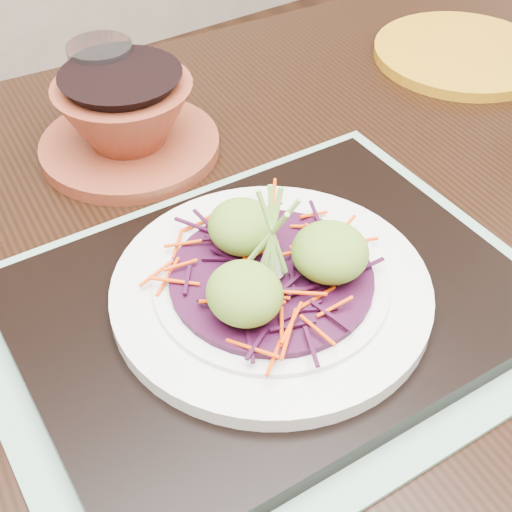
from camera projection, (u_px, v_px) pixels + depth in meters
dining_table at (261, 373)px, 0.64m from camera, size 1.38×0.99×0.81m
placemat at (271, 313)px, 0.55m from camera, size 0.43×0.35×0.00m
serving_tray at (271, 304)px, 0.54m from camera, size 0.38×0.29×0.02m
white_plate at (271, 289)px, 0.53m from camera, size 0.24×0.24×0.02m
cabbage_bed at (271, 277)px, 0.52m from camera, size 0.15×0.15×0.01m
carrot_julienne at (271, 270)px, 0.52m from camera, size 0.18×0.18×0.01m
guacamole_scoops at (272, 256)px, 0.51m from camera, size 0.13×0.12×0.04m
scallion_garnish at (272, 237)px, 0.49m from camera, size 0.05×0.05×0.08m
water_glass at (106, 87)px, 0.71m from camera, size 0.07×0.07×0.09m
terracotta_bowl_set at (127, 122)px, 0.69m from camera, size 0.18×0.18×0.07m
yellow_plate at (462, 53)px, 0.85m from camera, size 0.22×0.22×0.01m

